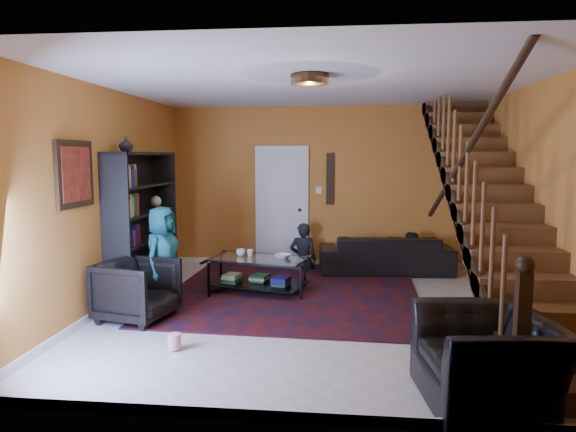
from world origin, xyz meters
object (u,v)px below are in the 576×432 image
(bookshelf, at_px, (144,226))
(sofa, at_px, (385,254))
(armchair_left, at_px, (137,290))
(coffee_table, at_px, (259,272))
(armchair_right, at_px, (487,359))

(bookshelf, height_order, sofa, bookshelf)
(bookshelf, xyz_separation_m, sofa, (3.50, 1.70, -0.65))
(bookshelf, xyz_separation_m, armchair_left, (0.35, -1.16, -0.60))
(coffee_table, bearing_deg, bookshelf, -172.33)
(bookshelf, bearing_deg, sofa, 25.91)
(armchair_right, bearing_deg, coffee_table, -149.69)
(armchair_left, height_order, coffee_table, armchair_left)
(armchair_right, bearing_deg, bookshelf, -132.86)
(armchair_left, distance_m, coffee_table, 1.85)
(sofa, distance_m, coffee_table, 2.42)
(sofa, distance_m, armchair_left, 4.25)
(coffee_table, bearing_deg, armchair_left, -132.07)
(armchair_right, distance_m, coffee_table, 3.84)
(armchair_left, distance_m, armchair_right, 3.93)
(armchair_right, xyz_separation_m, coffee_table, (-2.31, 3.06, -0.06))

